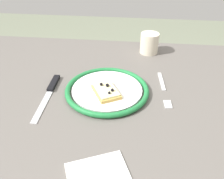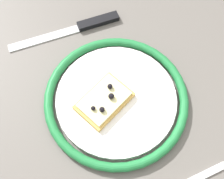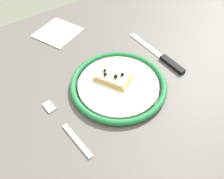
# 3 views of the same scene
# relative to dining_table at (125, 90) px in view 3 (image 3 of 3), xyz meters

# --- Properties ---
(ground_plane) EXTENTS (6.00, 6.00, 0.00)m
(ground_plane) POSITION_rel_dining_table_xyz_m (0.00, 0.00, -0.65)
(ground_plane) COLOR slate
(dining_table) EXTENTS (1.19, 0.89, 0.73)m
(dining_table) POSITION_rel_dining_table_xyz_m (0.00, 0.00, 0.00)
(dining_table) COLOR #5B5651
(dining_table) RESTS_ON ground_plane
(plate) EXTENTS (0.27, 0.27, 0.02)m
(plate) POSITION_rel_dining_table_xyz_m (-0.05, -0.03, 0.09)
(plate) COLOR white
(plate) RESTS_ON dining_table
(pizza_slice_near) EXTENTS (0.10, 0.12, 0.03)m
(pizza_slice_near) POSITION_rel_dining_table_xyz_m (-0.05, -0.01, 0.10)
(pizza_slice_near) COLOR tan
(pizza_slice_near) RESTS_ON plate
(knife) EXTENTS (0.02, 0.24, 0.01)m
(knife) POSITION_rel_dining_table_xyz_m (0.13, -0.03, 0.09)
(knife) COLOR silver
(knife) RESTS_ON dining_table
(fork) EXTENTS (0.03, 0.20, 0.00)m
(fork) POSITION_rel_dining_table_xyz_m (-0.24, -0.07, 0.08)
(fork) COLOR silver
(fork) RESTS_ON dining_table
(napkin) EXTENTS (0.17, 0.17, 0.00)m
(napkin) POSITION_rel_dining_table_xyz_m (-0.08, 0.29, 0.08)
(napkin) COLOR white
(napkin) RESTS_ON dining_table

